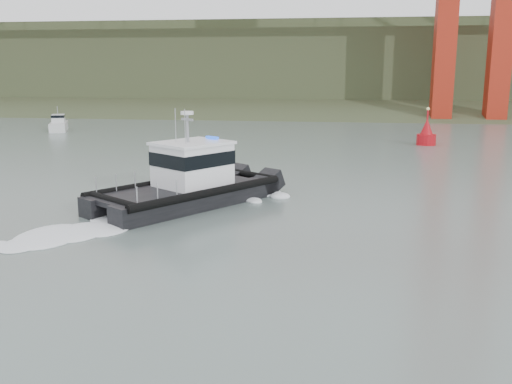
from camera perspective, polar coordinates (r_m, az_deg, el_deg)
ground at (r=18.87m, az=-1.32°, el=-12.76°), size 400.00×400.00×0.00m
headlands at (r=142.38m, az=7.49°, el=11.75°), size 500.00×105.36×27.12m
patrol_boat at (r=34.20m, az=-6.79°, el=1.13°), size 10.29×12.18×5.75m
motorboat at (r=79.68m, az=-19.14°, el=6.41°), size 4.16×6.26×3.28m
nav_buoy at (r=63.64m, az=16.68°, el=5.53°), size 2.03×2.03×4.23m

